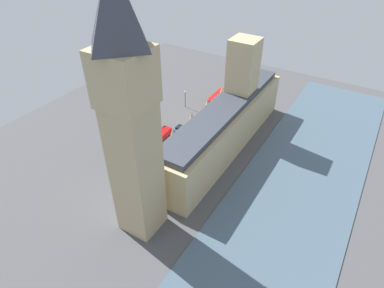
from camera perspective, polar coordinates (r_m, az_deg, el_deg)
ground_plane at (r=99.29m, az=4.21°, el=-0.07°), size 128.24×128.24×0.00m
river_thames at (r=93.14m, az=18.80°, el=-5.07°), size 28.72×115.42×0.25m
parliament_building at (r=95.21m, az=5.93°, el=3.97°), size 11.67×58.24×29.44m
clock_tower at (r=59.20m, az=-10.80°, el=4.65°), size 8.93×8.93×54.78m
double_decker_bus_trailing at (r=117.37m, az=4.28°, el=7.68°), size 2.84×10.55×4.75m
car_dark_green_by_river_gate at (r=109.73m, az=0.84°, el=4.51°), size 1.96×4.37×1.74m
car_blue_kerbside at (r=104.51m, az=-2.28°, el=2.68°), size 1.89×4.07×1.74m
double_decker_bus_midblock at (r=96.34m, az=-5.78°, el=0.48°), size 3.00×10.60×4.75m
car_yellow_cab_leading at (r=90.56m, az=-9.67°, el=-4.03°), size 1.98×4.51×1.74m
pedestrian_near_tower at (r=95.47m, az=-1.04°, el=-1.11°), size 0.68×0.61×1.63m
pedestrian_under_trees at (r=110.20m, az=5.12°, el=4.37°), size 0.57×0.47×1.49m
pedestrian_corner at (r=94.79m, az=-1.47°, el=-1.45°), size 0.67×0.60×1.60m
plane_tree_far_end at (r=92.51m, az=-12.28°, el=0.53°), size 6.06×6.06×8.52m
plane_tree_opposite_hall at (r=101.17m, az=-7.23°, el=5.29°), size 6.37×6.37×9.80m
street_lamp_slot_10 at (r=115.90m, az=-1.20°, el=8.36°), size 0.56×0.56×6.27m
street_lamp_slot_11 at (r=92.80m, az=-12.92°, el=-0.89°), size 0.56×0.56×5.69m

